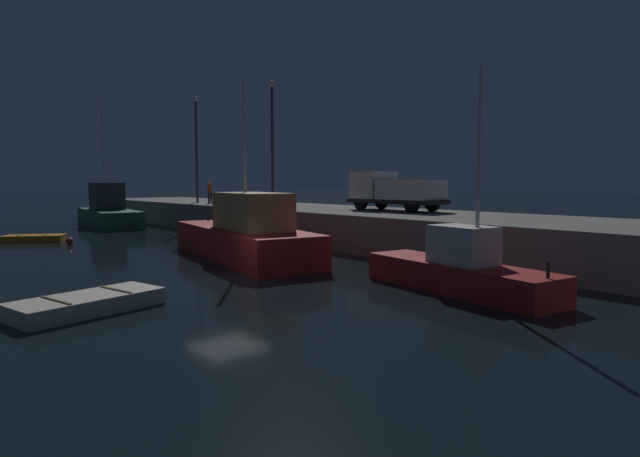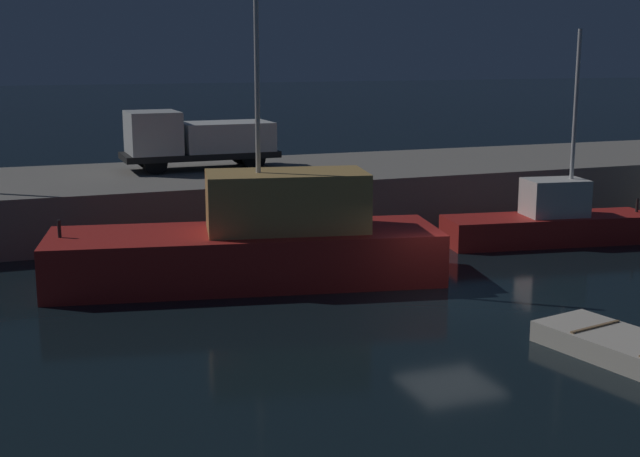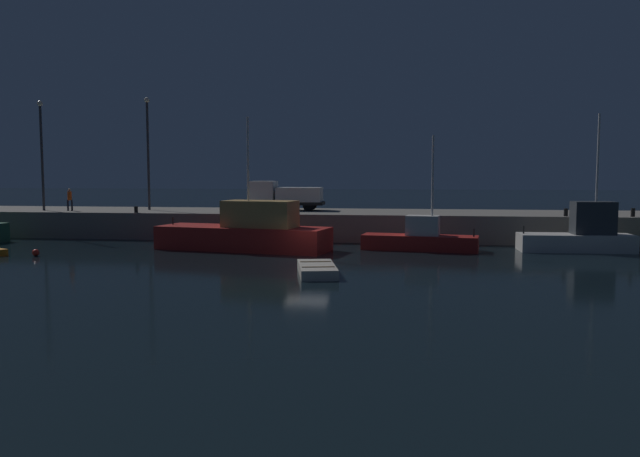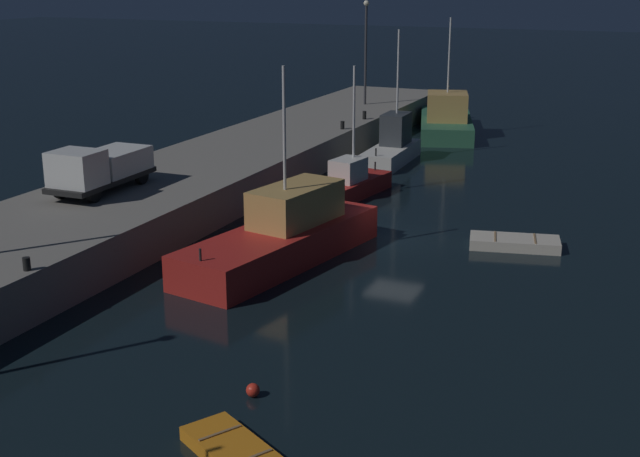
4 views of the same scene
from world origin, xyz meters
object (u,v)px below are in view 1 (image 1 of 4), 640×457
(bollard_east, at_px, (233,203))
(dockworker, at_px, (210,191))
(mooring_buoy_near, at_px, (70,241))
(fishing_boat_white, at_px, (108,212))
(dinghy_orange_near, at_px, (34,238))
(utility_truck, at_px, (394,190))
(rowboat_white_mid, at_px, (87,303))
(lamp_post_east, at_px, (272,134))
(lamp_post_west, at_px, (196,142))
(fishing_boat_blue, at_px, (245,236))
(fishing_trawler_green, at_px, (459,270))

(bollard_east, bearing_deg, dockworker, 165.01)
(mooring_buoy_near, bearing_deg, fishing_boat_white, 151.96)
(dinghy_orange_near, relative_size, utility_truck, 0.61)
(dockworker, relative_size, bollard_east, 3.62)
(rowboat_white_mid, distance_m, lamp_post_east, 25.55)
(fishing_boat_white, height_order, lamp_post_west, fishing_boat_white)
(fishing_boat_blue, bearing_deg, dinghy_orange_near, -158.87)
(lamp_post_west, height_order, bollard_east, lamp_post_west)
(fishing_trawler_green, height_order, lamp_post_east, lamp_post_east)
(dockworker, bearing_deg, bollard_east, -14.99)
(dinghy_orange_near, bearing_deg, fishing_boat_white, 139.29)
(fishing_trawler_green, height_order, bollard_east, fishing_trawler_green)
(bollard_east, bearing_deg, fishing_boat_white, -165.43)
(mooring_buoy_near, xyz_separation_m, utility_truck, (12.37, 14.86, 3.00))
(utility_truck, bearing_deg, fishing_trawler_green, -39.28)
(bollard_east, bearing_deg, fishing_boat_blue, -28.72)
(fishing_trawler_green, bearing_deg, fishing_boat_blue, -172.65)
(mooring_buoy_near, distance_m, lamp_post_west, 15.32)
(fishing_boat_blue, height_order, rowboat_white_mid, fishing_boat_blue)
(lamp_post_east, height_order, utility_truck, lamp_post_east)
(dinghy_orange_near, xyz_separation_m, bollard_east, (5.15, 11.34, 2.05))
(lamp_post_east, bearing_deg, dinghy_orange_near, -107.09)
(fishing_trawler_green, height_order, mooring_buoy_near, fishing_trawler_green)
(dinghy_orange_near, xyz_separation_m, mooring_buoy_near, (3.26, 1.19, 0.01))
(dinghy_orange_near, distance_m, mooring_buoy_near, 3.47)
(lamp_post_west, bearing_deg, mooring_buoy_near, -60.71)
(dinghy_orange_near, xyz_separation_m, lamp_post_east, (4.63, 15.06, 7.03))
(lamp_post_east, distance_m, bollard_east, 6.24)
(fishing_boat_white, xyz_separation_m, lamp_post_west, (5.48, 5.47, 5.86))
(lamp_post_west, height_order, utility_truck, lamp_post_west)
(dinghy_orange_near, bearing_deg, mooring_buoy_near, 19.97)
(fishing_boat_blue, bearing_deg, fishing_trawler_green, 7.35)
(fishing_trawler_green, xyz_separation_m, rowboat_white_mid, (-5.31, -10.55, -0.51))
(dockworker, bearing_deg, dinghy_orange_near, -85.02)
(rowboat_white_mid, xyz_separation_m, lamp_post_east, (-16.39, 18.32, 6.99))
(rowboat_white_mid, bearing_deg, mooring_buoy_near, 165.96)
(bollard_east, bearing_deg, mooring_buoy_near, -100.52)
(fishing_trawler_green, relative_size, rowboat_white_mid, 1.74)
(fishing_boat_blue, distance_m, fishing_boat_white, 24.14)
(fishing_boat_white, distance_m, fishing_trawler_green, 35.26)
(fishing_trawler_green, bearing_deg, fishing_boat_white, 179.38)
(lamp_post_east, relative_size, dockworker, 5.12)
(rowboat_white_mid, bearing_deg, lamp_post_east, 131.83)
(dinghy_orange_near, distance_m, rowboat_white_mid, 21.27)
(fishing_boat_white, distance_m, dinghy_orange_near, 11.81)
(rowboat_white_mid, xyz_separation_m, utility_truck, (-5.39, 19.30, 2.97))
(dockworker, bearing_deg, fishing_boat_blue, -23.74)
(dinghy_orange_near, bearing_deg, lamp_post_east, 72.91)
(fishing_trawler_green, bearing_deg, lamp_post_west, 168.89)
(fishing_boat_blue, height_order, fishing_boat_white, fishing_boat_white)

